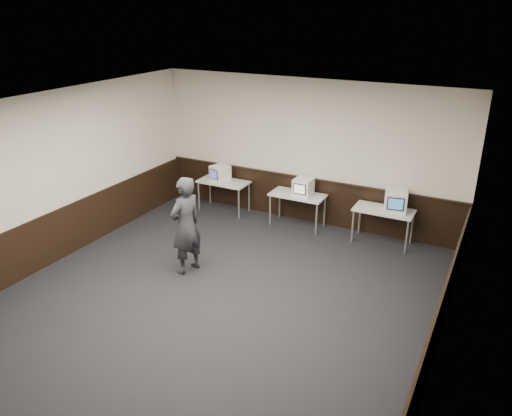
{
  "coord_description": "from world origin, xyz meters",
  "views": [
    {
      "loc": [
        3.91,
        -5.9,
        4.61
      ],
      "look_at": [
        0.01,
        1.6,
        1.15
      ],
      "focal_mm": 35.0,
      "sensor_mm": 36.0,
      "label": 1
    }
  ],
  "objects": [
    {
      "name": "floor",
      "position": [
        0.0,
        0.0,
        0.0
      ],
      "size": [
        8.0,
        8.0,
        0.0
      ],
      "primitive_type": "plane",
      "color": "black",
      "rests_on": "ground"
    },
    {
      "name": "ceiling",
      "position": [
        0.0,
        0.0,
        3.2
      ],
      "size": [
        8.0,
        8.0,
        0.0
      ],
      "primitive_type": "plane",
      "rotation": [
        3.14,
        0.0,
        0.0
      ],
      "color": "white",
      "rests_on": "back_wall"
    },
    {
      "name": "back_wall",
      "position": [
        0.0,
        4.0,
        1.6
      ],
      "size": [
        7.0,
        0.0,
        7.0
      ],
      "primitive_type": "plane",
      "rotation": [
        1.57,
        0.0,
        0.0
      ],
      "color": "beige",
      "rests_on": "ground"
    },
    {
      "name": "left_wall",
      "position": [
        -3.5,
        0.0,
        1.6
      ],
      "size": [
        0.0,
        8.0,
        8.0
      ],
      "primitive_type": "plane",
      "rotation": [
        1.57,
        0.0,
        1.57
      ],
      "color": "beige",
      "rests_on": "ground"
    },
    {
      "name": "right_wall",
      "position": [
        3.5,
        0.0,
        1.6
      ],
      "size": [
        0.0,
        8.0,
        8.0
      ],
      "primitive_type": "plane",
      "rotation": [
        1.57,
        0.0,
        -1.57
      ],
      "color": "beige",
      "rests_on": "ground"
    },
    {
      "name": "wainscot_back",
      "position": [
        0.0,
        3.98,
        0.5
      ],
      "size": [
        6.98,
        0.04,
        1.0
      ],
      "primitive_type": "cube",
      "color": "black",
      "rests_on": "back_wall"
    },
    {
      "name": "wainscot_left",
      "position": [
        -3.48,
        0.0,
        0.5
      ],
      "size": [
        0.04,
        7.98,
        1.0
      ],
      "primitive_type": "cube",
      "color": "black",
      "rests_on": "left_wall"
    },
    {
      "name": "wainscot_right",
      "position": [
        3.48,
        0.0,
        0.5
      ],
      "size": [
        0.04,
        7.98,
        1.0
      ],
      "primitive_type": "cube",
      "color": "black",
      "rests_on": "right_wall"
    },
    {
      "name": "wainscot_rail",
      "position": [
        0.0,
        3.96,
        1.02
      ],
      "size": [
        6.98,
        0.06,
        0.04
      ],
      "primitive_type": "cube",
      "color": "black",
      "rests_on": "wainscot_back"
    },
    {
      "name": "desk_left",
      "position": [
        -1.9,
        3.6,
        0.68
      ],
      "size": [
        1.2,
        0.6,
        0.75
      ],
      "color": "silver",
      "rests_on": "ground"
    },
    {
      "name": "desk_center",
      "position": [
        0.0,
        3.6,
        0.68
      ],
      "size": [
        1.2,
        0.6,
        0.75
      ],
      "color": "silver",
      "rests_on": "ground"
    },
    {
      "name": "desk_right",
      "position": [
        1.9,
        3.6,
        0.68
      ],
      "size": [
        1.2,
        0.6,
        0.75
      ],
      "color": "silver",
      "rests_on": "ground"
    },
    {
      "name": "emac_left",
      "position": [
        -1.97,
        3.58,
        0.94
      ],
      "size": [
        0.48,
        0.49,
        0.37
      ],
      "rotation": [
        0.0,
        0.0,
        -0.32
      ],
      "color": "white",
      "rests_on": "desk_left"
    },
    {
      "name": "emac_center",
      "position": [
        0.13,
        3.58,
        0.94
      ],
      "size": [
        0.39,
        0.42,
        0.38
      ],
      "rotation": [
        0.0,
        0.0,
        -0.0
      ],
      "color": "white",
      "rests_on": "desk_center"
    },
    {
      "name": "emac_right",
      "position": [
        2.11,
        3.61,
        0.97
      ],
      "size": [
        0.52,
        0.54,
        0.44
      ],
      "rotation": [
        0.0,
        0.0,
        0.19
      ],
      "color": "white",
      "rests_on": "desk_right"
    },
    {
      "name": "person",
      "position": [
        -1.0,
        0.78,
        0.92
      ],
      "size": [
        0.59,
        0.76,
        1.84
      ],
      "primitive_type": "imported",
      "rotation": [
        0.0,
        0.0,
        -1.81
      ],
      "color": "#27282C",
      "rests_on": "ground"
    }
  ]
}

